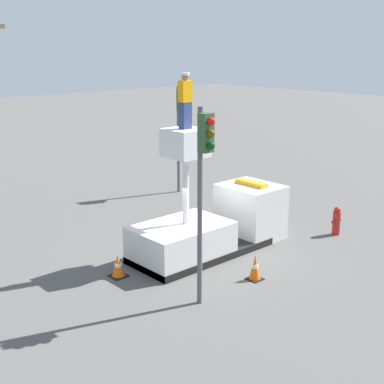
{
  "coord_description": "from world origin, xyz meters",
  "views": [
    {
      "loc": [
        -11.87,
        -12.58,
        6.97
      ],
      "look_at": [
        -1.63,
        -1.32,
        2.78
      ],
      "focal_mm": 50.0,
      "sensor_mm": 36.0,
      "label": 1
    }
  ],
  "objects_px": {
    "traffic_light_pole": "(204,169)",
    "traffic_cone_curbside": "(255,268)",
    "traffic_cone_rear": "(118,266)",
    "fire_hydrant": "(337,221)",
    "bucket_truck": "(212,225)",
    "traffic_light_across": "(180,118)",
    "worker": "(185,101)"
  },
  "relations": [
    {
      "from": "bucket_truck",
      "to": "fire_hydrant",
      "type": "xyz_separation_m",
      "value": [
        4.59,
        -2.05,
        -0.39
      ]
    },
    {
      "from": "bucket_truck",
      "to": "traffic_cone_rear",
      "type": "relative_size",
      "value": 8.45
    },
    {
      "from": "traffic_cone_rear",
      "to": "traffic_cone_curbside",
      "type": "height_order",
      "value": "traffic_cone_curbside"
    },
    {
      "from": "traffic_light_pole",
      "to": "traffic_cone_rear",
      "type": "height_order",
      "value": "traffic_light_pole"
    },
    {
      "from": "traffic_light_pole",
      "to": "traffic_cone_rear",
      "type": "xyz_separation_m",
      "value": [
        -0.67,
        3.13,
        -3.53
      ]
    },
    {
      "from": "fire_hydrant",
      "to": "traffic_cone_curbside",
      "type": "xyz_separation_m",
      "value": [
        -5.35,
        -0.61,
        -0.16
      ]
    },
    {
      "from": "fire_hydrant",
      "to": "traffic_cone_curbside",
      "type": "height_order",
      "value": "fire_hydrant"
    },
    {
      "from": "traffic_light_across",
      "to": "traffic_cone_rear",
      "type": "bearing_deg",
      "value": -142.24
    },
    {
      "from": "bucket_truck",
      "to": "traffic_light_pole",
      "type": "bearing_deg",
      "value": -137.95
    },
    {
      "from": "traffic_light_pole",
      "to": "traffic_cone_curbside",
      "type": "relative_size",
      "value": 6.95
    },
    {
      "from": "traffic_light_across",
      "to": "traffic_cone_curbside",
      "type": "distance_m",
      "value": 10.94
    },
    {
      "from": "traffic_light_across",
      "to": "bucket_truck",
      "type": "bearing_deg",
      "value": -122.83
    },
    {
      "from": "fire_hydrant",
      "to": "worker",
      "type": "bearing_deg",
      "value": 160.68
    },
    {
      "from": "traffic_light_pole",
      "to": "traffic_light_across",
      "type": "relative_size",
      "value": 1.06
    },
    {
      "from": "worker",
      "to": "traffic_cone_curbside",
      "type": "height_order",
      "value": "worker"
    },
    {
      "from": "traffic_light_across",
      "to": "traffic_cone_rear",
      "type": "xyz_separation_m",
      "value": [
        -7.96,
        -6.17,
        -3.31
      ]
    },
    {
      "from": "traffic_light_across",
      "to": "traffic_cone_rear",
      "type": "distance_m",
      "value": 10.6
    },
    {
      "from": "traffic_cone_curbside",
      "to": "worker",
      "type": "bearing_deg",
      "value": 100.31
    },
    {
      "from": "worker",
      "to": "traffic_cone_curbside",
      "type": "xyz_separation_m",
      "value": [
        0.48,
        -2.66,
        -4.92
      ]
    },
    {
      "from": "traffic_light_pole",
      "to": "worker",
      "type": "bearing_deg",
      "value": 56.6
    },
    {
      "from": "worker",
      "to": "traffic_light_pole",
      "type": "relative_size",
      "value": 0.32
    },
    {
      "from": "worker",
      "to": "bucket_truck",
      "type": "bearing_deg",
      "value": 0.0
    },
    {
      "from": "worker",
      "to": "traffic_light_pole",
      "type": "xyz_separation_m",
      "value": [
        -1.83,
        -2.78,
        -1.43
      ]
    },
    {
      "from": "traffic_light_pole",
      "to": "traffic_cone_rear",
      "type": "distance_m",
      "value": 4.77
    },
    {
      "from": "traffic_light_pole",
      "to": "traffic_cone_curbside",
      "type": "distance_m",
      "value": 4.19
    },
    {
      "from": "traffic_light_across",
      "to": "traffic_light_pole",
      "type": "bearing_deg",
      "value": -128.09
    },
    {
      "from": "fire_hydrant",
      "to": "traffic_cone_rear",
      "type": "relative_size",
      "value": 1.57
    },
    {
      "from": "traffic_light_pole",
      "to": "traffic_cone_curbside",
      "type": "height_order",
      "value": "traffic_light_pole"
    },
    {
      "from": "traffic_cone_rear",
      "to": "fire_hydrant",
      "type": "bearing_deg",
      "value": -16.02
    },
    {
      "from": "bucket_truck",
      "to": "worker",
      "type": "distance_m",
      "value": 4.55
    },
    {
      "from": "worker",
      "to": "traffic_light_across",
      "type": "relative_size",
      "value": 0.34
    },
    {
      "from": "traffic_cone_curbside",
      "to": "bucket_truck",
      "type": "bearing_deg",
      "value": 73.92
    }
  ]
}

